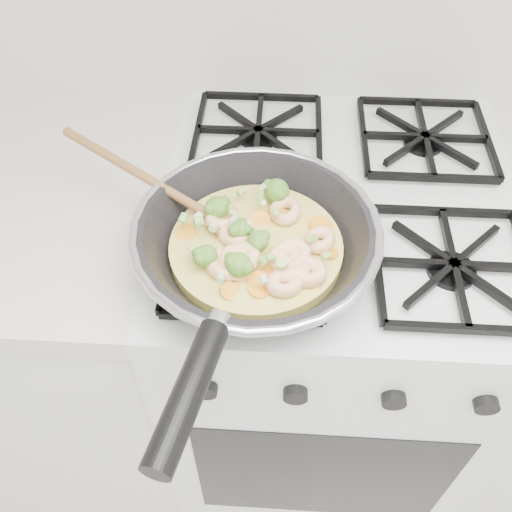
{
  "coord_description": "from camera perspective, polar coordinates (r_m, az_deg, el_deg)",
  "views": [
    {
      "loc": [
        -0.1,
        1.02,
        1.53
      ],
      "look_at": [
        -0.14,
        1.54,
        0.93
      ],
      "focal_mm": 39.07,
      "sensor_mm": 36.0,
      "label": 1
    }
  ],
  "objects": [
    {
      "name": "stove",
      "position": [
        1.27,
        6.59,
        -8.69
      ],
      "size": [
        0.6,
        0.6,
        0.92
      ],
      "color": "white",
      "rests_on": "ground"
    },
    {
      "name": "skillet",
      "position": [
        0.77,
        -0.16,
        1.28
      ],
      "size": [
        0.48,
        0.51,
        0.1
      ],
      "rotation": [
        0.0,
        0.0,
        0.21
      ],
      "color": "black",
      "rests_on": "stove"
    }
  ]
}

